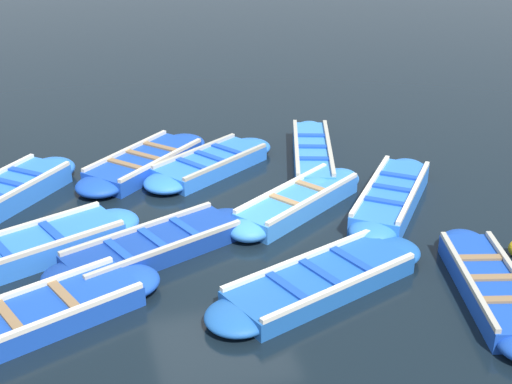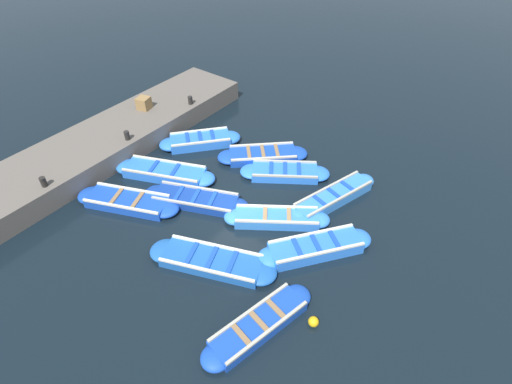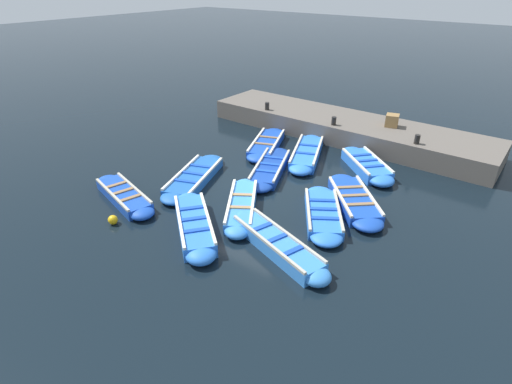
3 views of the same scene
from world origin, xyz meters
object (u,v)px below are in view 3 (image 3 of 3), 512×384
at_px(boat_end_of_row, 124,196).
at_px(bollard_north, 417,139).
at_px(wooden_crate, 392,121).
at_px(boat_outer_left, 323,214).
at_px(bollard_mid_south, 267,106).
at_px(boat_mid_row, 366,165).
at_px(boat_drifting, 270,168).
at_px(boat_near_quay, 242,206).
at_px(buoy_orange_near, 113,220).
at_px(boat_alongside, 307,153).
at_px(bollard_mid_north, 334,121).
at_px(boat_stern_in, 354,200).
at_px(boat_bow_out, 277,244).
at_px(boat_tucked, 194,225).
at_px(boat_outer_right, 194,177).
at_px(boat_centre, 267,144).

bearing_deg(boat_end_of_row, bollard_north, -37.29).
height_order(boat_end_of_row, wooden_crate, wooden_crate).
bearing_deg(boat_outer_left, bollard_mid_south, 47.87).
relative_size(boat_mid_row, wooden_crate, 6.17).
bearing_deg(boat_drifting, bollard_north, -45.21).
xyz_separation_m(boat_near_quay, buoy_orange_near, (-2.88, 2.52, -0.03)).
height_order(boat_mid_row, boat_outer_left, boat_mid_row).
relative_size(boat_alongside, bollard_mid_north, 11.31).
bearing_deg(bollard_mid_south, boat_stern_in, -123.04).
distance_m(boat_near_quay, bollard_mid_south, 7.82).
xyz_separation_m(boat_bow_out, wooden_crate, (9.01, 0.45, 0.90)).
distance_m(boat_end_of_row, boat_stern_in, 7.41).
distance_m(boat_tucked, buoy_orange_near, 2.47).
xyz_separation_m(boat_tucked, buoy_orange_near, (-1.21, 2.15, -0.06)).
relative_size(boat_near_quay, boat_bow_out, 0.86).
bearing_deg(boat_near_quay, boat_outer_left, -62.41).
bearing_deg(boat_outer_left, boat_drifting, 62.47).
bearing_deg(boat_bow_out, boat_outer_right, 71.69).
bearing_deg(boat_centre, bollard_mid_north, -42.54).
distance_m(boat_outer_left, boat_centre, 5.74).
distance_m(boat_end_of_row, bollard_mid_south, 8.58).
xyz_separation_m(boat_near_quay, boat_alongside, (4.73, 0.52, 0.01)).
distance_m(boat_drifting, boat_outer_left, 3.52).
bearing_deg(boat_stern_in, buoy_orange_near, 136.23).
bearing_deg(bollard_mid_south, boat_end_of_row, -176.74).
relative_size(boat_bow_out, bollard_mid_south, 11.01).
height_order(boat_tucked, bollard_mid_north, bollard_mid_north).
bearing_deg(bollard_north, boat_outer_left, 171.44).
xyz_separation_m(boat_outer_right, boat_tucked, (-2.21, -2.24, 0.05)).
bearing_deg(boat_alongside, bollard_mid_south, 59.93).
xyz_separation_m(boat_outer_left, boat_end_of_row, (-2.97, 5.66, 0.01)).
bearing_deg(bollard_north, boat_tucked, 157.84).
bearing_deg(boat_drifting, bollard_mid_north, -6.79).
bearing_deg(bollard_mid_north, boat_bow_out, -162.30).
distance_m(boat_tucked, boat_end_of_row, 3.08).
bearing_deg(boat_stern_in, wooden_crate, 10.55).
bearing_deg(bollard_mid_south, boat_outer_left, -132.13).
relative_size(boat_end_of_row, bollard_mid_south, 10.12).
height_order(boat_drifting, wooden_crate, wooden_crate).
bearing_deg(boat_mid_row, boat_end_of_row, 142.62).
xyz_separation_m(boat_end_of_row, buoy_orange_near, (-1.07, -0.93, -0.02)).
bearing_deg(boat_tucked, boat_stern_in, -35.68).
bearing_deg(boat_tucked, boat_alongside, 1.29).
distance_m(boat_outer_left, bollard_mid_north, 6.22).
bearing_deg(boat_near_quay, boat_tucked, 167.47).
relative_size(boat_outer_right, bollard_mid_south, 11.50).
xyz_separation_m(boat_outer_right, bollard_north, (6.18, -5.65, 0.87)).
bearing_deg(bollard_mid_north, wooden_crate, -56.90).
xyz_separation_m(boat_outer_right, wooden_crate, (7.48, -4.17, 0.95)).
relative_size(boat_tucked, boat_end_of_row, 0.95).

